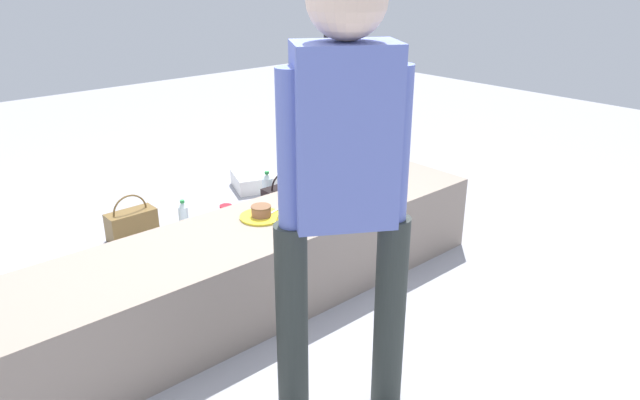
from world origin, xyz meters
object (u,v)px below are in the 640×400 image
(child_seated, at_px, (306,173))
(water_bottle_near_gift, at_px, (267,188))
(party_cup_red, at_px, (226,213))
(water_bottle_far_side, at_px, (184,216))
(cake_box_white, at_px, (255,180))
(handbag_brown_canvas, at_px, (132,224))
(cake_plate, at_px, (261,214))
(adult_standing, at_px, (344,166))
(handbag_black_leather, at_px, (285,201))

(child_seated, xyz_separation_m, water_bottle_near_gift, (0.56, 1.10, -0.54))
(party_cup_red, bearing_deg, water_bottle_far_side, 170.10)
(cake_box_white, relative_size, handbag_brown_canvas, 1.07)
(child_seated, bearing_deg, party_cup_red, 81.68)
(cake_box_white, bearing_deg, handbag_brown_canvas, -168.99)
(cake_plate, bearing_deg, child_seated, -21.50)
(adult_standing, distance_m, party_cup_red, 2.16)
(adult_standing, relative_size, water_bottle_far_side, 7.95)
(cake_plate, xyz_separation_m, water_bottle_near_gift, (0.78, 1.02, -0.35))
(adult_standing, bearing_deg, cake_box_white, 62.05)
(party_cup_red, bearing_deg, child_seated, -98.32)
(adult_standing, relative_size, cake_plate, 7.40)
(child_seated, distance_m, handbag_brown_canvas, 1.39)
(cake_plate, relative_size, handbag_brown_canvas, 0.74)
(water_bottle_far_side, bearing_deg, cake_plate, -94.58)
(child_seated, xyz_separation_m, cake_box_white, (0.67, 1.41, -0.59))
(cake_box_white, height_order, handbag_black_leather, handbag_black_leather)
(child_seated, relative_size, handbag_black_leather, 1.44)
(cake_plate, bearing_deg, handbag_brown_canvas, 101.64)
(cake_box_white, relative_size, handbag_black_leather, 0.97)
(child_seated, bearing_deg, water_bottle_near_gift, 63.16)
(child_seated, height_order, handbag_black_leather, child_seated)
(cake_plate, bearing_deg, party_cup_red, 68.33)
(water_bottle_near_gift, xyz_separation_m, cake_box_white, (0.11, 0.30, -0.05))
(cake_plate, distance_m, party_cup_red, 1.09)
(cake_plate, xyz_separation_m, handbag_black_leather, (0.71, 0.72, -0.34))
(party_cup_red, distance_m, handbag_brown_canvas, 0.62)
(cake_box_white, distance_m, handbag_brown_canvas, 1.14)
(cake_plate, bearing_deg, cake_box_white, 56.01)
(cake_plate, relative_size, water_bottle_near_gift, 0.94)
(cake_plate, distance_m, handbag_brown_canvas, 1.18)
(water_bottle_far_side, bearing_deg, handbag_black_leather, -23.62)
(party_cup_red, distance_m, cake_box_white, 0.64)
(child_seated, height_order, adult_standing, adult_standing)
(handbag_black_leather, bearing_deg, water_bottle_near_gift, 76.04)
(water_bottle_far_side, relative_size, cake_box_white, 0.64)
(party_cup_red, bearing_deg, cake_box_white, 36.37)
(party_cup_red, bearing_deg, water_bottle_near_gift, 10.69)
(water_bottle_far_side, bearing_deg, adult_standing, -100.89)
(child_seated, xyz_separation_m, water_bottle_far_side, (-0.14, 1.08, -0.55))
(adult_standing, xyz_separation_m, water_bottle_far_side, (0.36, 1.88, -0.91))
(adult_standing, height_order, cake_plate, adult_standing)
(child_seated, distance_m, cake_plate, 0.31)
(party_cup_red, xyz_separation_m, handbag_brown_canvas, (-0.60, 0.16, 0.04))
(water_bottle_near_gift, height_order, handbag_black_leather, handbag_black_leather)
(party_cup_red, height_order, cake_box_white, cake_box_white)
(cake_plate, height_order, water_bottle_far_side, cake_plate)
(water_bottle_far_side, bearing_deg, cake_box_white, 22.10)
(adult_standing, xyz_separation_m, handbag_black_leather, (0.99, 1.61, -0.88))
(cake_box_white, bearing_deg, party_cup_red, -143.63)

